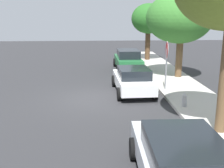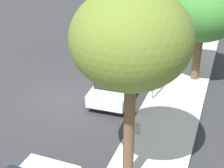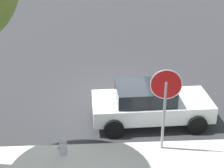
{
  "view_description": "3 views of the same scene",
  "coord_description": "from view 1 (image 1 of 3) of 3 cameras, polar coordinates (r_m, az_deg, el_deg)",
  "views": [
    {
      "loc": [
        13.15,
        0.12,
        4.06
      ],
      "look_at": [
        0.1,
        0.93,
        0.76
      ],
      "focal_mm": 45.0,
      "sensor_mm": 36.0,
      "label": 1
    },
    {
      "loc": [
        12.93,
        6.86,
        8.13
      ],
      "look_at": [
        -0.78,
        1.92,
        0.73
      ],
      "focal_mm": 55.0,
      "sensor_mm": 36.0,
      "label": 2
    },
    {
      "loc": [
        0.88,
        12.19,
        6.24
      ],
      "look_at": [
        0.28,
        1.42,
        1.13
      ],
      "focal_mm": 55.0,
      "sensor_mm": 36.0,
      "label": 3
    }
  ],
  "objects": [
    {
      "name": "parked_car_white",
      "position": [
        14.64,
        4.31,
        0.86
      ],
      "size": [
        4.02,
        2.04,
        1.36
      ],
      "color": "white",
      "rests_on": "ground_plane"
    },
    {
      "name": "stop_sign",
      "position": [
        14.86,
        11.05,
        5.42
      ],
      "size": [
        0.88,
        0.13,
        2.67
      ],
      "color": "gray",
      "rests_on": "ground_plane"
    },
    {
      "name": "street_tree_near_corner",
      "position": [
        18.08,
        13.51,
        12.85
      ],
      "size": [
        4.05,
        4.05,
        5.33
      ],
      "color": "brown",
      "rests_on": "ground_plane"
    },
    {
      "name": "fire_hydrant",
      "position": [
        12.52,
        14.5,
        -3.49
      ],
      "size": [
        0.3,
        0.22,
        0.72
      ],
      "color": "#A5A5A8",
      "rests_on": "ground_plane"
    },
    {
      "name": "parked_car_silver",
      "position": [
        6.84,
        14.15,
        -15.44
      ],
      "size": [
        4.53,
        2.16,
        1.4
      ],
      "color": "silver",
      "rests_on": "ground_plane"
    },
    {
      "name": "ground_plane",
      "position": [
        13.77,
        -3.91,
        -3.01
      ],
      "size": [
        60.0,
        60.0,
        0.0
      ],
      "primitive_type": "plane",
      "color": "#2D2D30"
    },
    {
      "name": "parked_car_green",
      "position": [
        20.65,
        3.28,
        4.95
      ],
      "size": [
        4.09,
        1.95,
        1.49
      ],
      "color": "#236B38",
      "rests_on": "ground_plane"
    },
    {
      "name": "sidewalk_curb",
      "position": [
        14.54,
        15.62,
        -2.29
      ],
      "size": [
        32.0,
        2.66,
        0.14
      ],
      "primitive_type": "cube",
      "color": "beige",
      "rests_on": "ground_plane"
    },
    {
      "name": "street_tree_far",
      "position": [
        24.44,
        7.44,
        12.94
      ],
      "size": [
        2.89,
        2.89,
        4.89
      ],
      "color": "#513823",
      "rests_on": "ground_plane"
    }
  ]
}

